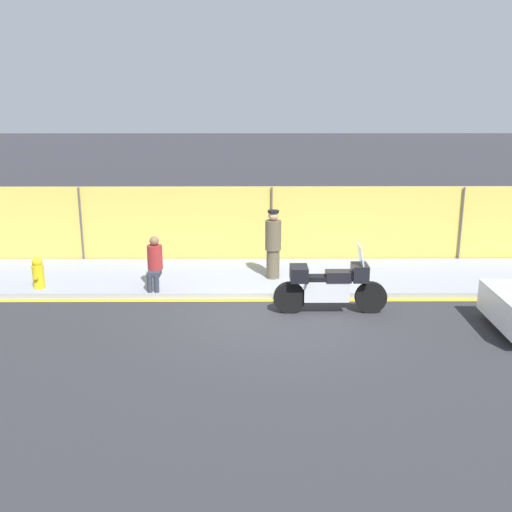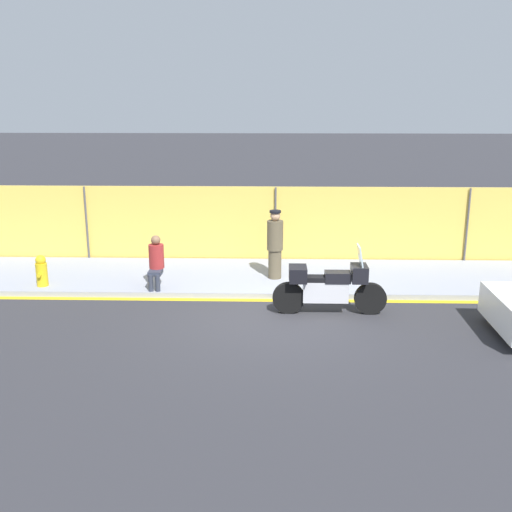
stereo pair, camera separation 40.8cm
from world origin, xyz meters
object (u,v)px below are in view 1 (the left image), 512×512
object	(u,v)px
motorcycle	(329,286)
person_seated_on_curb	(155,260)
officer_standing	(273,244)
fire_hydrant	(38,273)

from	to	relation	value
motorcycle	person_seated_on_curb	distance (m)	4.02
officer_standing	person_seated_on_curb	distance (m)	2.81
motorcycle	officer_standing	bearing A→B (deg)	118.23
person_seated_on_curb	fire_hydrant	distance (m)	2.67
person_seated_on_curb	fire_hydrant	world-z (taller)	person_seated_on_curb
motorcycle	person_seated_on_curb	size ratio (longest dim) A/B	1.97
officer_standing	person_seated_on_curb	bearing A→B (deg)	-164.34
motorcycle	officer_standing	xyz separation A→B (m)	(-1.10, 2.05, 0.38)
officer_standing	person_seated_on_curb	world-z (taller)	officer_standing
officer_standing	fire_hydrant	distance (m)	5.43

